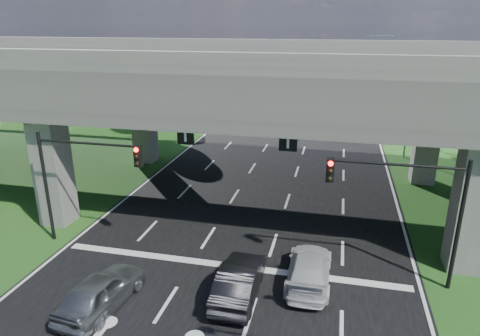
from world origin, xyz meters
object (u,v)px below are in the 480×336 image
at_px(car_dark, 239,280).
at_px(car_white, 309,269).
at_px(signal_right, 408,198).
at_px(streetlight_beyond, 389,70).
at_px(signal_left, 80,170).
at_px(car_silver, 101,291).
at_px(streetlight_far, 407,90).

distance_m(car_dark, car_white, 3.31).
distance_m(signal_right, streetlight_beyond, 36.17).
bearing_deg(car_white, signal_left, -5.15).
xyz_separation_m(streetlight_beyond, car_silver, (-14.40, -40.77, -5.05)).
xyz_separation_m(car_silver, car_white, (8.20, 3.77, -0.07)).
xyz_separation_m(signal_right, car_silver, (-12.13, -4.71, -3.39)).
bearing_deg(signal_left, car_silver, -53.24).
xyz_separation_m(signal_right, car_dark, (-6.76, -2.66, -3.40)).
height_order(signal_right, streetlight_beyond, streetlight_beyond).
height_order(car_silver, car_dark, car_silver).
bearing_deg(streetlight_far, streetlight_beyond, 90.00).
bearing_deg(streetlight_far, car_white, -106.46).
bearing_deg(streetlight_beyond, signal_left, -116.43).
height_order(signal_right, car_silver, signal_right).
xyz_separation_m(signal_right, streetlight_far, (2.27, 20.06, 1.66)).
bearing_deg(car_silver, signal_left, -46.49).
bearing_deg(signal_right, car_silver, -158.76).
bearing_deg(car_dark, car_silver, 20.33).
height_order(signal_right, signal_left, same).
bearing_deg(signal_left, signal_right, 0.00).
xyz_separation_m(streetlight_far, car_dark, (-9.03, -22.71, -5.06)).
height_order(signal_right, car_dark, signal_right).
height_order(streetlight_far, car_silver, streetlight_far).
bearing_deg(car_silver, streetlight_beyond, -102.71).
distance_m(signal_left, car_silver, 6.79).
relative_size(car_silver, car_dark, 0.98).
bearing_deg(signal_right, signal_left, 180.00).
height_order(signal_left, streetlight_far, streetlight_far).
relative_size(signal_left, streetlight_far, 0.60).
bearing_deg(signal_right, car_white, -166.51).
bearing_deg(car_dark, car_white, -149.41).
bearing_deg(signal_left, streetlight_far, 48.22).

